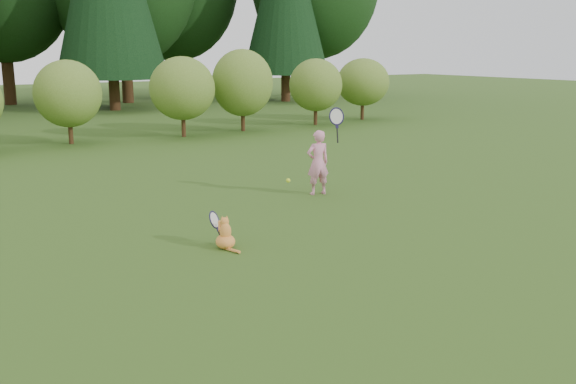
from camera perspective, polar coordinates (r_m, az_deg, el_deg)
ground at (r=9.17m, az=1.58°, el=-5.34°), size 100.00×100.00×0.00m
shrub_row at (r=20.89m, az=-18.63°, el=8.01°), size 28.00×3.00×2.80m
child at (r=12.66m, az=2.73°, el=2.78°), size 0.75×0.49×1.91m
cat at (r=9.32m, az=-5.65°, el=-3.52°), size 0.40×0.71×0.64m
tennis_ball at (r=10.29m, az=0.02°, el=1.03°), size 0.07×0.07×0.07m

